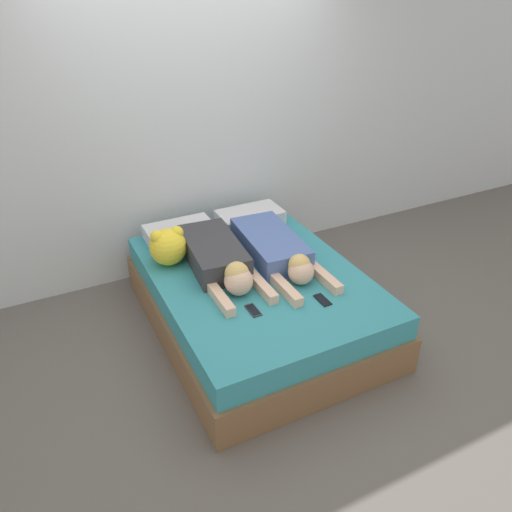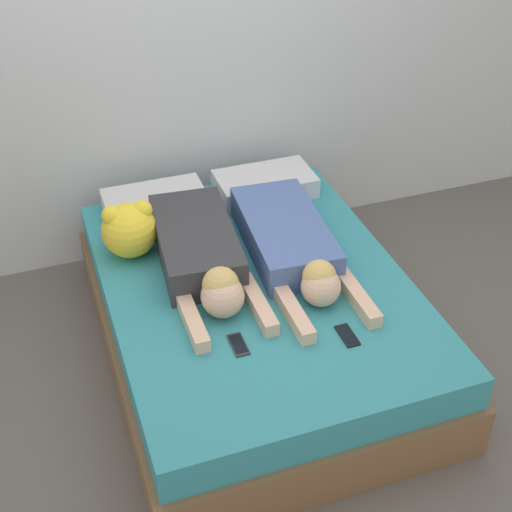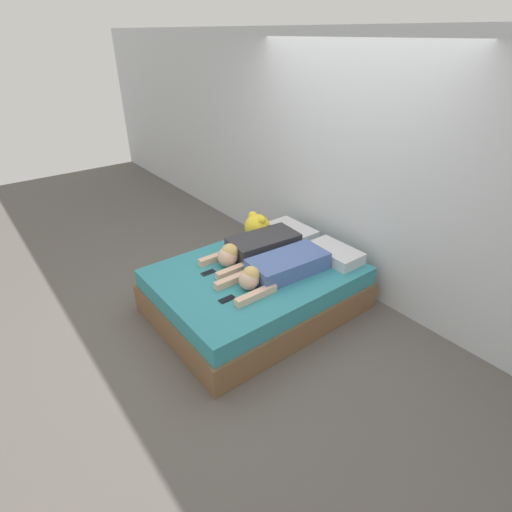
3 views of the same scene
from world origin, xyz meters
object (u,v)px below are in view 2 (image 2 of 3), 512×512
pillow_head_right (265,184)px  cell_phone_left (238,345)px  pillow_head_left (155,203)px  plush_toy (129,229)px  person_right (292,245)px  person_left (202,255)px  bed (256,317)px  cell_phone_right (347,335)px

pillow_head_right → cell_phone_left: bearing=-115.0°
pillow_head_left → plush_toy: size_ratio=1.88×
person_right → pillow_head_right: bearing=81.8°
pillow_head_left → person_left: size_ratio=0.52×
bed → cell_phone_left: size_ratio=13.61×
plush_toy → pillow_head_right: bearing=21.7°
bed → cell_phone_right: (0.25, -0.52, 0.25)m
pillow_head_right → cell_phone_right: 1.30m
pillow_head_right → person_left: 0.83m
cell_phone_left → pillow_head_left: bearing=94.7°
person_left → plush_toy: size_ratio=3.59×
bed → person_left: 0.44m
bed → pillow_head_left: size_ratio=3.54×
pillow_head_right → cell_phone_left: size_ratio=3.85×
person_left → plush_toy: 0.41m
pillow_head_left → cell_phone_left: bearing=-85.3°
bed → cell_phone_right: 0.63m
cell_phone_right → bed: bearing=115.9°
pillow_head_left → cell_phone_right: bearing=-65.9°
pillow_head_left → cell_phone_left: size_ratio=3.85×
person_right → cell_phone_right: size_ratio=7.76×
pillow_head_left → cell_phone_left: pillow_head_left is taller
cell_phone_right → plush_toy: 1.25m
person_right → plush_toy: 0.84m
bed → cell_phone_left: (-0.23, -0.42, 0.25)m
person_left → pillow_head_left: bearing=99.3°
pillow_head_left → person_right: person_right is taller
bed → pillow_head_right: pillow_head_right is taller
pillow_head_right → person_left: size_ratio=0.52×
pillow_head_right → plush_toy: size_ratio=1.88×
cell_phone_left → pillow_head_right: bearing=65.0°
person_right → person_left: bearing=172.9°
pillow_head_left → pillow_head_right: same height
bed → plush_toy: plush_toy is taller
person_right → plush_toy: bearing=156.9°
cell_phone_left → cell_phone_right: 0.49m
cell_phone_left → cell_phone_right: (0.48, -0.11, 0.00)m
bed → person_right: 0.42m
bed → cell_phone_right: cell_phone_right is taller
cell_phone_right → cell_phone_left: bearing=167.6°
cell_phone_left → person_left: bearing=89.8°
cell_phone_right → person_right: bearing=92.0°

